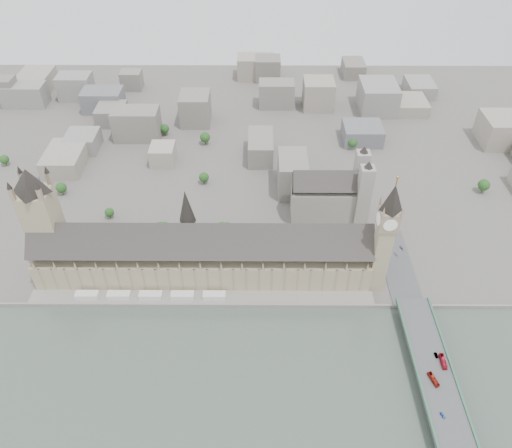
{
  "coord_description": "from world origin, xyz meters",
  "views": [
    {
      "loc": [
        44.14,
        -268.37,
        298.97
      ],
      "look_at": [
        42.43,
        42.99,
        35.13
      ],
      "focal_mm": 35.0,
      "sensor_mm": 36.0,
      "label": 1
    }
  ],
  "objects_px": {
    "victoria_tower": "(42,218)",
    "car_approach": "(402,248)",
    "westminster_bridge": "(437,388)",
    "car_silver": "(436,355)",
    "palace_of_westminster": "(203,254)",
    "westminster_abbey": "(331,196)",
    "car_blue": "(443,415)",
    "elizabeth_tower": "(386,231)",
    "red_bus_north": "(433,379)",
    "red_bus_south": "(443,361)"
  },
  "relations": [
    {
      "from": "car_blue",
      "to": "car_silver",
      "type": "relative_size",
      "value": 0.91
    },
    {
      "from": "victoria_tower",
      "to": "red_bus_north",
      "type": "height_order",
      "value": "victoria_tower"
    },
    {
      "from": "victoria_tower",
      "to": "car_approach",
      "type": "height_order",
      "value": "victoria_tower"
    },
    {
      "from": "westminster_bridge",
      "to": "car_blue",
      "type": "bearing_deg",
      "value": -99.52
    },
    {
      "from": "elizabeth_tower",
      "to": "car_blue",
      "type": "xyz_separation_m",
      "value": [
        20.23,
        -118.0,
        -47.14
      ]
    },
    {
      "from": "elizabeth_tower",
      "to": "car_approach",
      "type": "height_order",
      "value": "elizabeth_tower"
    },
    {
      "from": "westminster_bridge",
      "to": "red_bus_south",
      "type": "relative_size",
      "value": 27.07
    },
    {
      "from": "palace_of_westminster",
      "to": "red_bus_south",
      "type": "relative_size",
      "value": 22.08
    },
    {
      "from": "elizabeth_tower",
      "to": "palace_of_westminster",
      "type": "bearing_deg",
      "value": 175.15
    },
    {
      "from": "westminster_bridge",
      "to": "westminster_abbey",
      "type": "distance_m",
      "value": 190.56
    },
    {
      "from": "car_blue",
      "to": "car_silver",
      "type": "distance_m",
      "value": 44.28
    },
    {
      "from": "palace_of_westminster",
      "to": "red_bus_south",
      "type": "xyz_separation_m",
      "value": [
        168.97,
        -91.57,
        -10.78
      ]
    },
    {
      "from": "red_bus_north",
      "to": "westminster_abbey",
      "type": "bearing_deg",
      "value": 88.25
    },
    {
      "from": "elizabeth_tower",
      "to": "red_bus_south",
      "type": "bearing_deg",
      "value": -68.81
    },
    {
      "from": "westminster_abbey",
      "to": "car_silver",
      "type": "distance_m",
      "value": 171.1
    },
    {
      "from": "elizabeth_tower",
      "to": "red_bus_north",
      "type": "distance_m",
      "value": 106.43
    },
    {
      "from": "victoria_tower",
      "to": "car_silver",
      "type": "xyz_separation_m",
      "value": [
        287.94,
        -92.4,
        -44.22
      ]
    },
    {
      "from": "westminster_abbey",
      "to": "red_bus_north",
      "type": "distance_m",
      "value": 187.27
    },
    {
      "from": "palace_of_westminster",
      "to": "elizabeth_tower",
      "type": "relative_size",
      "value": 2.47
    },
    {
      "from": "red_bus_south",
      "to": "palace_of_westminster",
      "type": "bearing_deg",
      "value": 152.52
    },
    {
      "from": "red_bus_north",
      "to": "red_bus_south",
      "type": "bearing_deg",
      "value": 36.87
    },
    {
      "from": "westminster_bridge",
      "to": "car_approach",
      "type": "bearing_deg",
      "value": 88.34
    },
    {
      "from": "red_bus_south",
      "to": "westminster_abbey",
      "type": "bearing_deg",
      "value": 110.16
    },
    {
      "from": "elizabeth_tower",
      "to": "car_blue",
      "type": "relative_size",
      "value": 26.44
    },
    {
      "from": "palace_of_westminster",
      "to": "red_bus_south",
      "type": "distance_m",
      "value": 192.49
    },
    {
      "from": "elizabeth_tower",
      "to": "car_silver",
      "type": "bearing_deg",
      "value": -69.42
    },
    {
      "from": "westminster_bridge",
      "to": "car_silver",
      "type": "xyz_separation_m",
      "value": [
        3.94,
        21.1,
        5.86
      ]
    },
    {
      "from": "westminster_bridge",
      "to": "palace_of_westminster",
      "type": "bearing_deg",
      "value": 146.51
    },
    {
      "from": "car_silver",
      "to": "car_approach",
      "type": "xyz_separation_m",
      "value": [
        -0.22,
        107.05,
        -0.05
      ]
    },
    {
      "from": "red_bus_south",
      "to": "westminster_bridge",
      "type": "bearing_deg",
      "value": -113.06
    },
    {
      "from": "westminster_bridge",
      "to": "car_blue",
      "type": "distance_m",
      "value": 23.55
    },
    {
      "from": "palace_of_westminster",
      "to": "victoria_tower",
      "type": "xyz_separation_m",
      "value": [
        -122.0,
        6.3,
        32.5
      ]
    },
    {
      "from": "palace_of_westminster",
      "to": "westminster_abbey",
      "type": "distance_m",
      "value": 134.09
    },
    {
      "from": "red_bus_north",
      "to": "westminster_bridge",
      "type": "bearing_deg",
      "value": -48.38
    },
    {
      "from": "victoria_tower",
      "to": "car_silver",
      "type": "distance_m",
      "value": 305.62
    },
    {
      "from": "palace_of_westminster",
      "to": "elizabeth_tower",
      "type": "xyz_separation_m",
      "value": [
        138.0,
        -11.7,
        35.38
      ]
    },
    {
      "from": "elizabeth_tower",
      "to": "westminster_bridge",
      "type": "xyz_separation_m",
      "value": [
        24.0,
        -95.5,
        -52.96
      ]
    },
    {
      "from": "victoria_tower",
      "to": "car_silver",
      "type": "bearing_deg",
      "value": -17.79
    },
    {
      "from": "palace_of_westminster",
      "to": "red_bus_north",
      "type": "height_order",
      "value": "palace_of_westminster"
    },
    {
      "from": "palace_of_westminster",
      "to": "elizabeth_tower",
      "type": "height_order",
      "value": "elizabeth_tower"
    },
    {
      "from": "victoria_tower",
      "to": "red_bus_north",
      "type": "bearing_deg",
      "value": -21.66
    },
    {
      "from": "red_bus_south",
      "to": "car_approach",
      "type": "bearing_deg",
      "value": 92.63
    },
    {
      "from": "car_silver",
      "to": "car_approach",
      "type": "height_order",
      "value": "car_silver"
    },
    {
      "from": "westminster_bridge",
      "to": "red_bus_south",
      "type": "height_order",
      "value": "red_bus_south"
    },
    {
      "from": "victoria_tower",
      "to": "westminster_abbey",
      "type": "distance_m",
      "value": 244.79
    },
    {
      "from": "red_bus_south",
      "to": "car_blue",
      "type": "bearing_deg",
      "value": -104.75
    },
    {
      "from": "westminster_abbey",
      "to": "westminster_bridge",
      "type": "bearing_deg",
      "value": -74.36
    },
    {
      "from": "victoria_tower",
      "to": "elizabeth_tower",
      "type": "bearing_deg",
      "value": -3.96
    },
    {
      "from": "westminster_abbey",
      "to": "car_blue",
      "type": "height_order",
      "value": "westminster_abbey"
    },
    {
      "from": "westminster_bridge",
      "to": "car_silver",
      "type": "height_order",
      "value": "car_silver"
    }
  ]
}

